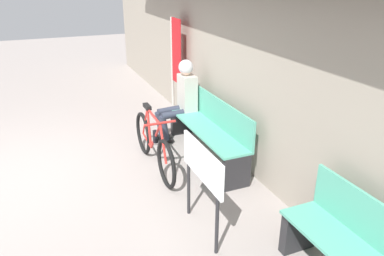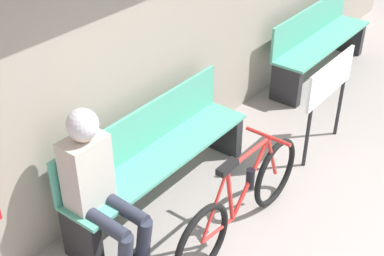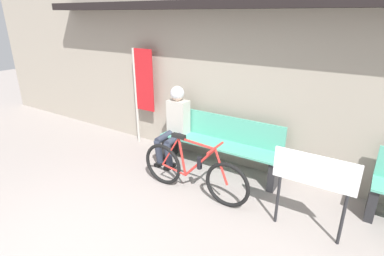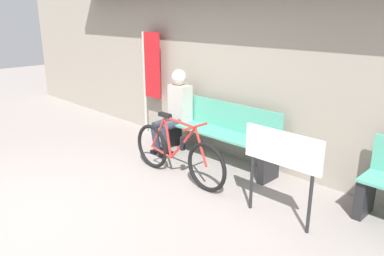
% 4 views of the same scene
% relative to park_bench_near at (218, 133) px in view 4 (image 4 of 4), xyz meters
% --- Properties ---
extents(ground_plane, '(24.00, 24.00, 0.00)m').
position_rel_park_bench_near_xyz_m(ground_plane, '(-0.33, -2.44, -0.43)').
color(ground_plane, gray).
extents(storefront_wall, '(12.00, 0.56, 3.20)m').
position_rel_park_bench_near_xyz_m(storefront_wall, '(-0.33, 0.34, 1.23)').
color(storefront_wall, '#9E9384').
rests_on(storefront_wall, ground_plane).
extents(park_bench_near, '(1.98, 0.42, 0.87)m').
position_rel_park_bench_near_xyz_m(park_bench_near, '(0.00, 0.00, 0.00)').
color(park_bench_near, '#51A88E').
rests_on(park_bench_near, ground_plane).
extents(bicycle, '(1.67, 0.40, 0.85)m').
position_rel_park_bench_near_xyz_m(bicycle, '(0.04, -0.85, -0.08)').
color(bicycle, black).
rests_on(bicycle, ground_plane).
extents(person_seated, '(0.34, 0.63, 1.28)m').
position_rel_park_bench_near_xyz_m(person_seated, '(-0.78, -0.11, 0.31)').
color(person_seated, '#2D3342').
rests_on(person_seated, ground_plane).
extents(banner_pole, '(0.45, 0.05, 1.81)m').
position_rel_park_bench_near_xyz_m(banner_pole, '(-1.69, 0.12, 0.70)').
color(banner_pole, '#B7B2A8').
rests_on(banner_pole, ground_plane).
extents(signboard, '(0.88, 0.04, 0.99)m').
position_rel_park_bench_near_xyz_m(signboard, '(1.56, -0.81, 0.30)').
color(signboard, '#232326').
rests_on(signboard, ground_plane).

